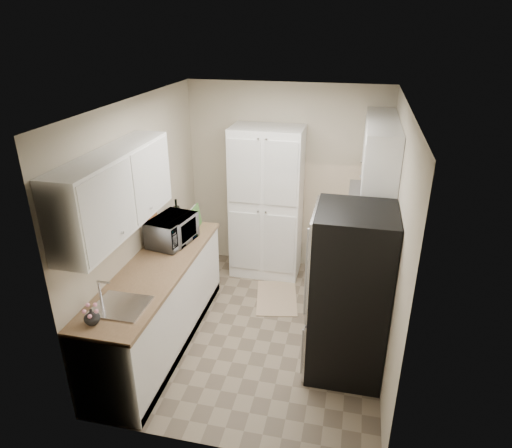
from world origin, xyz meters
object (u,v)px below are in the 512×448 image
object	(u,v)px
pantry_cabinet	(267,203)
refrigerator	(350,295)
microwave	(172,230)
wine_bottle	(177,214)
toaster_oven	(368,210)
electric_range	(352,285)

from	to	relation	value
pantry_cabinet	refrigerator	bearing A→B (deg)	-56.54
pantry_cabinet	refrigerator	distance (m)	2.07
microwave	wine_bottle	world-z (taller)	wine_bottle
pantry_cabinet	toaster_oven	distance (m)	1.29
electric_range	toaster_oven	xyz separation A→B (m)	(0.12, 0.92, 0.54)
electric_range	toaster_oven	size ratio (longest dim) A/B	3.23
microwave	wine_bottle	distance (m)	0.45
pantry_cabinet	microwave	bearing A→B (deg)	-124.41
pantry_cabinet	toaster_oven	bearing A→B (deg)	-0.03
refrigerator	wine_bottle	size ratio (longest dim) A/B	5.46
microwave	toaster_oven	size ratio (longest dim) A/B	1.57
electric_range	toaster_oven	world-z (taller)	electric_range
pantry_cabinet	microwave	distance (m)	1.45
refrigerator	microwave	size ratio (longest dim) A/B	3.10
refrigerator	wine_bottle	world-z (taller)	refrigerator
wine_bottle	refrigerator	bearing A→B (deg)	-24.88
microwave	toaster_oven	world-z (taller)	microwave
pantry_cabinet	electric_range	bearing A→B (deg)	-38.22
refrigerator	toaster_oven	world-z (taller)	refrigerator
pantry_cabinet	toaster_oven	world-z (taller)	pantry_cabinet
refrigerator	wine_bottle	distance (m)	2.30
refrigerator	toaster_oven	size ratio (longest dim) A/B	4.86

